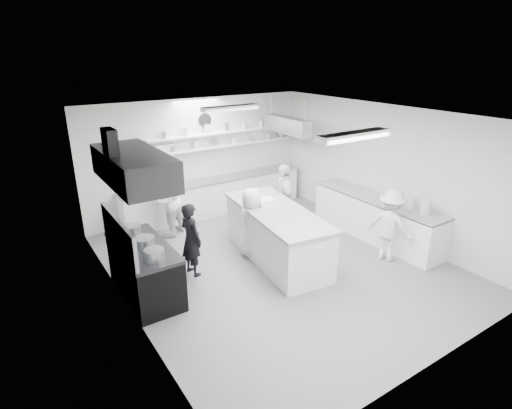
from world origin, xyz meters
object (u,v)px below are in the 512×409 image
prep_island (276,235)px  stove (145,272)px  back_counter (216,196)px  cook_back (167,200)px  cook_stove (191,239)px  right_counter (376,218)px

prep_island → stove: bearing=-175.9°
back_counter → prep_island: prep_island is taller
back_counter → cook_back: (-1.60, -0.65, 0.41)m
cook_stove → cook_back: cook_back is taller
stove → cook_stove: 1.06m
right_counter → prep_island: (-2.52, 0.43, 0.05)m
prep_island → cook_back: bearing=129.5°
stove → cook_back: size_ratio=1.03×
cook_stove → right_counter: bearing=-111.2°
stove → back_counter: (2.90, 2.80, 0.01)m
right_counter → prep_island: 2.56m
stove → cook_back: cook_back is taller
back_counter → cook_back: bearing=-157.9°
right_counter → cook_stove: cook_stove is taller
back_counter → cook_stove: 3.22m
right_counter → cook_back: cook_back is taller
cook_back → cook_stove: bearing=48.0°
right_counter → cook_stove: bearing=169.2°
stove → right_counter: bearing=-6.5°
back_counter → prep_island: (-0.17, -2.97, 0.06)m
cook_stove → cook_back: (0.30, 1.94, 0.14)m
stove → prep_island: prep_island is taller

